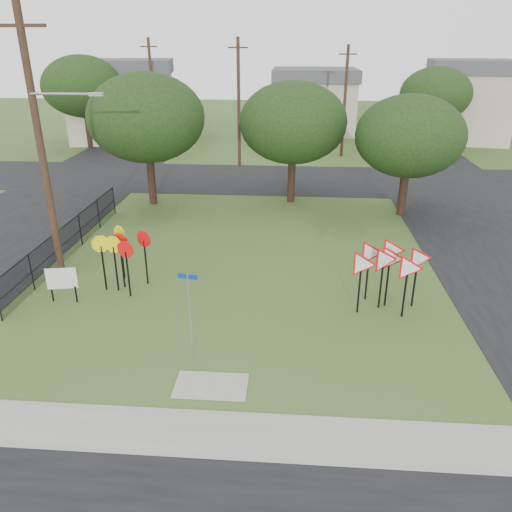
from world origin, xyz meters
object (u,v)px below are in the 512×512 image
at_px(street_name_sign, 190,311).
at_px(stop_sign_cluster, 121,247).
at_px(yield_sign_cluster, 388,262).
at_px(info_board, 62,280).

relative_size(street_name_sign, stop_sign_cluster, 1.26).
relative_size(stop_sign_cluster, yield_sign_cluster, 0.74).
distance_m(yield_sign_cluster, info_board, 11.54).
distance_m(stop_sign_cluster, yield_sign_cluster, 9.70).
bearing_deg(street_name_sign, stop_sign_cluster, 128.01).
distance_m(street_name_sign, info_board, 6.19).
relative_size(stop_sign_cluster, info_board, 1.66).
distance_m(stop_sign_cluster, info_board, 2.37).
distance_m(street_name_sign, yield_sign_cluster, 7.22).
relative_size(street_name_sign, info_board, 2.09).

